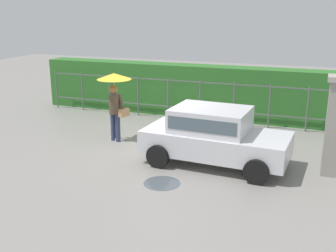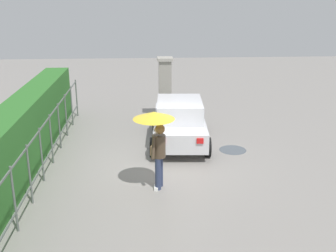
{
  "view_description": "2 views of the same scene",
  "coord_description": "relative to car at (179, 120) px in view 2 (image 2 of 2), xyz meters",
  "views": [
    {
      "loc": [
        4.05,
        -10.27,
        3.9
      ],
      "look_at": [
        0.32,
        -0.38,
        0.85
      ],
      "focal_mm": 43.56,
      "sensor_mm": 36.0,
      "label": 1
    },
    {
      "loc": [
        -11.22,
        0.63,
        4.85
      ],
      "look_at": [
        0.23,
        -0.05,
        1.06
      ],
      "focal_mm": 43.78,
      "sensor_mm": 36.0,
      "label": 2
    }
  ],
  "objects": [
    {
      "name": "puddle_near",
      "position": [
        -0.78,
        -1.66,
        -0.8
      ],
      "size": [
        0.87,
        0.87,
        0.0
      ],
      "primitive_type": "cylinder",
      "color": "#4C545B",
      "rests_on": "ground"
    },
    {
      "name": "pedestrian",
      "position": [
        -3.28,
        0.87,
        0.73
      ],
      "size": [
        1.03,
        1.03,
        2.06
      ],
      "rotation": [
        0.0,
        0.0,
        1.26
      ],
      "color": "#2D3856",
      "rests_on": "ground"
    },
    {
      "name": "hedge_row",
      "position": [
        -2.1,
        4.64,
        0.15
      ],
      "size": [
        11.88,
        0.9,
        1.9
      ],
      "primitive_type": "cube",
      "color": "#2D6B28",
      "rests_on": "ground"
    },
    {
      "name": "car",
      "position": [
        0.0,
        0.0,
        0.0
      ],
      "size": [
        3.82,
        2.04,
        1.48
      ],
      "rotation": [
        0.0,
        0.0,
        -0.06
      ],
      "color": "silver",
      "rests_on": "ground"
    },
    {
      "name": "ground_plane",
      "position": [
        -1.63,
        0.51,
        -0.8
      ],
      "size": [
        40.0,
        40.0,
        0.0
      ],
      "primitive_type": "plane",
      "color": "gray"
    },
    {
      "name": "fence_section",
      "position": [
        -2.1,
        3.87,
        0.02
      ],
      "size": [
        10.93,
        0.05,
        1.5
      ],
      "color": "#59605B",
      "rests_on": "ground"
    },
    {
      "name": "gate_pillar",
      "position": [
        2.89,
        0.32,
        0.44
      ],
      "size": [
        0.6,
        0.6,
        2.42
      ],
      "color": "gray",
      "rests_on": "ground"
    }
  ]
}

